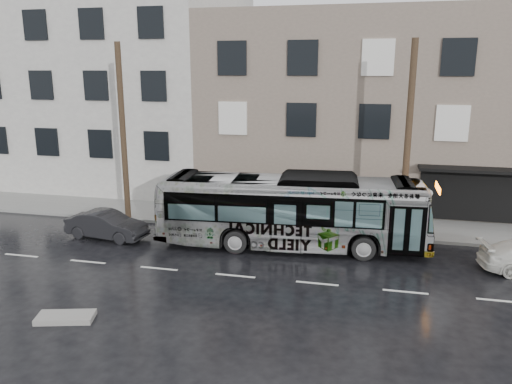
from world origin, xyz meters
TOP-DOWN VIEW (x-y plane):
  - ground at (0.00, 0.00)m, footprint 120.00×120.00m
  - sidewalk at (0.00, 4.90)m, footprint 90.00×3.60m
  - building_taupe at (5.00, 12.70)m, footprint 20.00×12.00m
  - building_grey at (-18.00, 14.20)m, footprint 26.00×15.00m
  - utility_pole_front at (6.50, 3.30)m, footprint 0.30×0.30m
  - utility_pole_rear at (-7.50, 3.30)m, footprint 0.30×0.30m
  - sign_post at (7.60, 3.30)m, footprint 0.06×0.06m
  - bus at (1.58, 1.29)m, footprint 12.18×3.72m
  - dark_sedan at (-7.14, 0.45)m, footprint 4.06×1.82m
  - slush_pile at (-4.40, -7.13)m, footprint 1.95×1.25m

SIDE VIEW (x-z plane):
  - ground at x=0.00m, z-range 0.00..0.00m
  - sidewalk at x=0.00m, z-range 0.00..0.15m
  - slush_pile at x=-4.40m, z-range 0.00..0.18m
  - dark_sedan at x=-7.14m, z-range 0.00..1.30m
  - sign_post at x=7.60m, z-range 0.15..2.55m
  - bus at x=1.58m, z-range 0.00..3.34m
  - utility_pole_front at x=6.50m, z-range 0.15..9.15m
  - utility_pole_rear at x=-7.50m, z-range 0.15..9.15m
  - building_taupe at x=5.00m, z-range 0.00..11.00m
  - building_grey at x=-18.00m, z-range 0.00..16.00m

